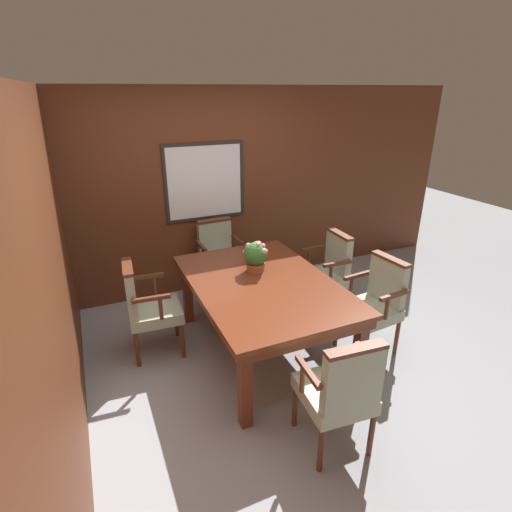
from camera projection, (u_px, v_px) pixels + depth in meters
ground_plane at (270, 366)px, 3.74m from camera, size 14.00×14.00×0.00m
wall_back at (204, 194)px, 4.84m from camera, size 7.20×0.08×2.45m
wall_left at (53, 281)px, 2.66m from camera, size 0.06×7.20×2.45m
dining_table at (262, 290)px, 3.73m from camera, size 1.25×1.86×0.75m
chair_right_far at (327, 270)px, 4.48m from camera, size 0.50×0.52×0.95m
chair_left_far at (147, 304)px, 3.76m from camera, size 0.52×0.53×0.95m
chair_right_near at (376, 301)px, 3.83m from camera, size 0.52×0.53×0.95m
chair_head_near at (340, 389)px, 2.70m from camera, size 0.53×0.52×0.95m
chair_head_far at (219, 255)px, 4.87m from camera, size 0.52×0.50×0.95m
potted_plant at (256, 256)px, 3.86m from camera, size 0.25×0.23×0.31m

